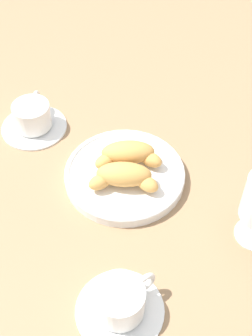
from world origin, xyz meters
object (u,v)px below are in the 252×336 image
at_px(pastry_plate, 126,174).
at_px(croissant_large, 128,154).
at_px(croissant_small, 124,176).
at_px(coffee_cup_far, 120,303).
at_px(coffee_cup_near, 33,118).

height_order(pastry_plate, croissant_large, croissant_large).
xyz_separation_m(pastry_plate, croissant_large, (-0.01, -0.02, 0.03)).
distance_m(croissant_small, coffee_cup_far, 0.23).
bearing_deg(croissant_large, coffee_cup_near, -38.96).
xyz_separation_m(croissant_large, coffee_cup_far, (0.05, 0.28, -0.02)).
height_order(coffee_cup_near, coffee_cup_far, same).
bearing_deg(coffee_cup_far, coffee_cup_near, -73.82).
xyz_separation_m(pastry_plate, croissant_small, (0.01, 0.03, 0.03)).
xyz_separation_m(croissant_large, croissant_small, (0.02, 0.05, 0.00)).
height_order(croissant_small, coffee_cup_far, croissant_small).
bearing_deg(coffee_cup_far, croissant_small, -99.37).
bearing_deg(pastry_plate, coffee_cup_far, 79.90).
bearing_deg(coffee_cup_near, croissant_small, 129.50).
xyz_separation_m(croissant_large, coffee_cup_near, (0.18, -0.14, -0.02)).
bearing_deg(croissant_small, croissant_large, -106.47).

